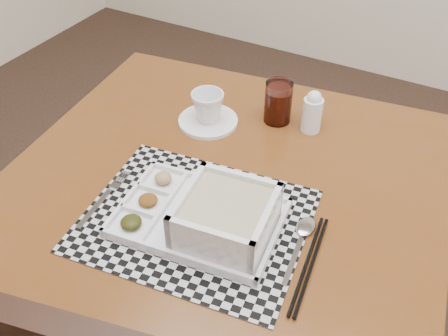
{
  "coord_description": "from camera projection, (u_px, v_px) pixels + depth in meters",
  "views": [
    {
      "loc": [
        -0.12,
        -0.12,
        1.44
      ],
      "look_at": [
        -0.48,
        0.56,
        0.78
      ],
      "focal_mm": 40.0,
      "sensor_mm": 36.0,
      "label": 1
    }
  ],
  "objects": [
    {
      "name": "dining_table",
      "position": [
        219.0,
        211.0,
        1.12
      ],
      "size": [
        1.05,
        1.05,
        0.71
      ],
      "color": "#5A3210",
      "rests_on": "ground"
    },
    {
      "name": "placemat",
      "position": [
        195.0,
        220.0,
        1.0
      ],
      "size": [
        0.48,
        0.4,
        0.0
      ],
      "primitive_type": "cube",
      "rotation": [
        0.0,
        0.0,
        0.12
      ],
      "color": "#B4B4BC",
      "rests_on": "dining_table"
    },
    {
      "name": "serving_tray",
      "position": [
        217.0,
        219.0,
        0.95
      ],
      "size": [
        0.34,
        0.26,
        0.1
      ],
      "color": "white",
      "rests_on": "placemat"
    },
    {
      "name": "fork",
      "position": [
        106.0,
        197.0,
        1.04
      ],
      "size": [
        0.04,
        0.19,
        0.0
      ],
      "color": "silver",
      "rests_on": "placemat"
    },
    {
      "name": "spoon",
      "position": [
        304.0,
        231.0,
        0.97
      ],
      "size": [
        0.04,
        0.18,
        0.01
      ],
      "color": "silver",
      "rests_on": "placemat"
    },
    {
      "name": "chopsticks",
      "position": [
        309.0,
        264.0,
        0.91
      ],
      "size": [
        0.05,
        0.24,
        0.01
      ],
      "color": "black",
      "rests_on": "placemat"
    },
    {
      "name": "saucer",
      "position": [
        208.0,
        121.0,
        1.25
      ],
      "size": [
        0.15,
        0.15,
        0.01
      ],
      "primitive_type": "cylinder",
      "color": "white",
      "rests_on": "dining_table"
    },
    {
      "name": "cup",
      "position": [
        208.0,
        107.0,
        1.23
      ],
      "size": [
        0.1,
        0.1,
        0.08
      ],
      "primitive_type": "imported",
      "rotation": [
        0.0,
        0.0,
        0.19
      ],
      "color": "white",
      "rests_on": "saucer"
    },
    {
      "name": "juice_glass",
      "position": [
        278.0,
        104.0,
        1.23
      ],
      "size": [
        0.07,
        0.07,
        0.11
      ],
      "color": "white",
      "rests_on": "dining_table"
    },
    {
      "name": "creamer_bottle",
      "position": [
        312.0,
        112.0,
        1.2
      ],
      "size": [
        0.05,
        0.05,
        0.11
      ],
      "color": "white",
      "rests_on": "dining_table"
    }
  ]
}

